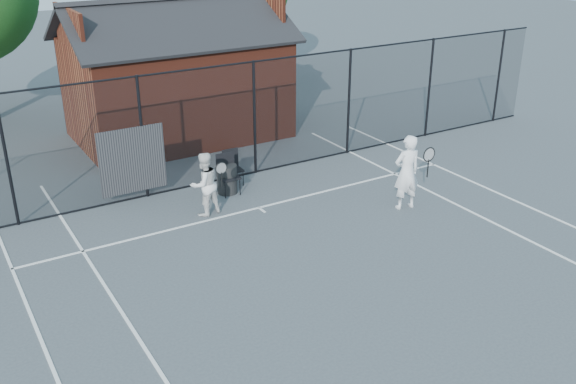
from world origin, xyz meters
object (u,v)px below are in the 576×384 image
clubhouse (177,84)px  player_back (204,184)px  chair_right (229,175)px  player_front (407,172)px  waste_bin (227,179)px  chair_left (234,168)px

clubhouse → player_back: clubhouse is taller
chair_right → player_front: bearing=-39.8°
waste_bin → player_back: bearing=-138.8°
player_front → player_back: bearing=153.2°
clubhouse → chair_right: clubhouse is taller
player_front → chair_right: bearing=138.0°
clubhouse → chair_left: clubhouse is taller
player_back → waste_bin: 1.34m
clubhouse → player_front: clubhouse is taller
player_back → waste_bin: bearing=41.2°
waste_bin → chair_right: bearing=-83.3°
clubhouse → player_front: 8.16m
clubhouse → chair_right: size_ratio=6.61×
player_back → player_front: bearing=-26.8°
chair_left → chair_right: (-0.36, -0.47, 0.05)m
player_front → waste_bin: size_ratio=2.46×
waste_bin → player_front: bearing=-42.8°
player_back → chair_left: player_back is taller
player_back → waste_bin: player_back is taller
player_back → chair_right: size_ratio=1.51×
chair_right → chair_left: bearing=54.8°
clubhouse → chair_right: bearing=-98.4°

